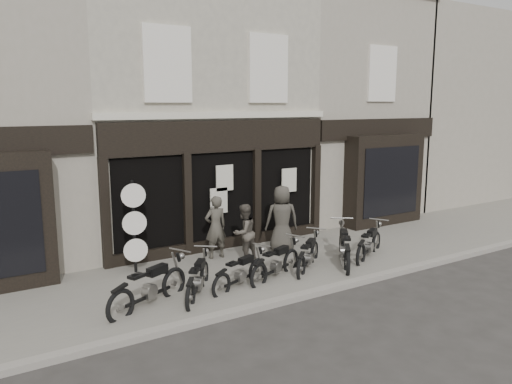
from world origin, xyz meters
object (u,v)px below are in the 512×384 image
motorcycle_3 (276,266)px  advert_sign_post (134,230)px  motorcycle_5 (344,250)px  motorcycle_6 (369,246)px  man_left (216,227)px  man_right (282,219)px  motorcycle_4 (308,258)px  motorcycle_0 (150,290)px  man_centre (244,232)px  motorcycle_1 (198,282)px  motorcycle_2 (241,275)px

motorcycle_3 → advert_sign_post: bearing=120.5°
motorcycle_5 → motorcycle_6: 0.97m
man_left → man_right: bearing=168.3°
motorcycle_3 → man_left: man_left is taller
motorcycle_3 → motorcycle_4: size_ratio=1.12×
motorcycle_5 → motorcycle_3: bearing=126.1°
motorcycle_0 → man_left: bearing=13.5°
man_centre → man_right: bearing=169.6°
motorcycle_6 → man_centre: bearing=125.3°
motorcycle_1 → advert_sign_post: size_ratio=0.71×
motorcycle_1 → motorcycle_4: size_ratio=1.01×
man_left → advert_sign_post: size_ratio=0.70×
motorcycle_0 → motorcycle_3: size_ratio=1.09×
advert_sign_post → motorcycle_0: bearing=-91.0°
motorcycle_1 → motorcycle_6: bearing=-51.6°
man_right → advert_sign_post: 4.23m
man_centre → motorcycle_2: bearing=40.8°
motorcycle_6 → man_right: 2.58m
man_centre → motorcycle_6: bearing=137.9°
motorcycle_4 → advert_sign_post: 4.53m
man_left → motorcycle_0: bearing=41.0°
man_right → motorcycle_3: bearing=74.8°
man_right → motorcycle_2: bearing=59.5°
motorcycle_0 → motorcycle_2: motorcycle_0 is taller
man_left → motorcycle_6: bearing=152.2°
motorcycle_1 → man_centre: (2.15, 1.59, 0.51)m
motorcycle_4 → motorcycle_1: bearing=144.5°
motorcycle_1 → man_left: (1.60, 2.20, 0.60)m
motorcycle_5 → advert_sign_post: (-5.07, 2.20, 0.76)m
motorcycle_5 → man_centre: 2.77m
motorcycle_2 → motorcycle_3: (1.07, 0.07, 0.02)m
man_right → motorcycle_0: bearing=43.8°
motorcycle_2 → man_left: 2.38m
motorcycle_0 → motorcycle_1: 1.14m
motorcycle_2 → man_right: (2.41, 1.77, 0.72)m
motorcycle_4 → man_right: 1.74m
motorcycle_5 → motorcycle_0: bearing=126.9°
motorcycle_0 → advert_sign_post: advert_sign_post is taller
motorcycle_1 → motorcycle_0: bearing=128.3°
motorcycle_4 → man_left: 2.70m
motorcycle_0 → man_left: (2.73, 2.20, 0.56)m
motorcycle_0 → man_left: 3.56m
motorcycle_2 → motorcycle_5: bearing=-20.5°
motorcycle_2 → man_centre: man_centre is taller
motorcycle_6 → advert_sign_post: 6.46m
motorcycle_0 → man_right: man_right is taller
man_centre → advert_sign_post: size_ratio=0.63×
motorcycle_6 → advert_sign_post: bearing=131.5°
motorcycle_2 → motorcycle_5: (3.28, 0.05, 0.08)m
motorcycle_2 → man_left: bearing=55.9°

